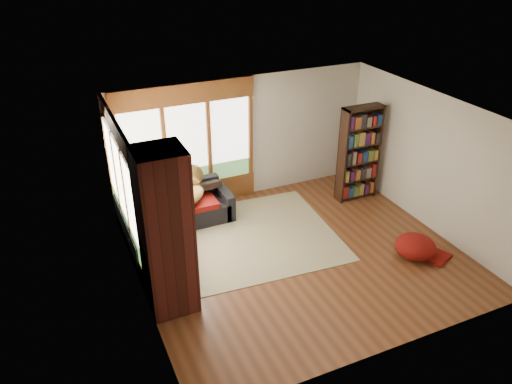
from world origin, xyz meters
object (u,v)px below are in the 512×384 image
object	(u,v)px
area_rug	(238,239)
bookshelf	(359,154)
dog_brindle	(168,215)
brick_chimney	(166,233)
pouf	(416,246)
dog_tan	(186,186)
sectional_sofa	(165,218)

from	to	relation	value
area_rug	bookshelf	size ratio (longest dim) A/B	1.77
bookshelf	dog_brindle	bearing A→B (deg)	-175.30
brick_chimney	dog_brindle	distance (m)	1.57
dog_brindle	pouf	bearing A→B (deg)	-123.72
dog_tan	pouf	bearing A→B (deg)	-79.72
sectional_sofa	dog_tan	bearing A→B (deg)	18.70
brick_chimney	dog_tan	size ratio (longest dim) A/B	2.23
area_rug	dog_tan	world-z (taller)	dog_tan
sectional_sofa	bookshelf	distance (m)	4.17
brick_chimney	sectional_sofa	world-z (taller)	brick_chimney
dog_tan	bookshelf	bearing A→B (deg)	-47.45
bookshelf	dog_tan	distance (m)	3.64
area_rug	dog_brindle	xyz separation A→B (m)	(-1.23, 0.18, 0.73)
dog_tan	dog_brindle	world-z (taller)	dog_tan
sectional_sofa	dog_tan	distance (m)	0.72
dog_brindle	sectional_sofa	bearing A→B (deg)	-14.46
area_rug	bookshelf	xyz separation A→B (m)	(2.94, 0.52, 1.01)
brick_chimney	sectional_sofa	bearing A→B (deg)	77.71
bookshelf	area_rug	bearing A→B (deg)	-169.92
pouf	dog_brindle	distance (m)	4.38
sectional_sofa	dog_brindle	size ratio (longest dim) A/B	2.86
brick_chimney	dog_brindle	world-z (taller)	brick_chimney
brick_chimney	dog_brindle	size ratio (longest dim) A/B	3.38
bookshelf	dog_brindle	world-z (taller)	bookshelf
sectional_sofa	dog_brindle	distance (m)	0.77
sectional_sofa	pouf	xyz separation A→B (m)	(3.82, -2.56, -0.10)
bookshelf	dog_tan	world-z (taller)	bookshelf
sectional_sofa	bookshelf	size ratio (longest dim) A/B	1.08
brick_chimney	sectional_sofa	xyz separation A→B (m)	(0.45, 2.05, -1.00)
bookshelf	pouf	size ratio (longest dim) A/B	2.84
pouf	sectional_sofa	bearing A→B (deg)	146.19
dog_tan	sectional_sofa	bearing A→B (deg)	153.00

